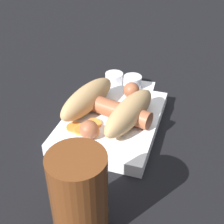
# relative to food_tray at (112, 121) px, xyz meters

# --- Properties ---
(ground_plane) EXTENTS (3.00, 3.00, 0.00)m
(ground_plane) POSITION_rel_food_tray_xyz_m (0.00, 0.00, -0.01)
(ground_plane) COLOR black
(food_tray) EXTENTS (0.24, 0.18, 0.02)m
(food_tray) POSITION_rel_food_tray_xyz_m (0.00, 0.00, 0.00)
(food_tray) COLOR white
(food_tray) RESTS_ON ground_plane
(bread_roll) EXTENTS (0.19, 0.18, 0.05)m
(bread_roll) POSITION_rel_food_tray_xyz_m (-0.00, 0.01, 0.04)
(bread_roll) COLOR tan
(bread_roll) RESTS_ON food_tray
(sausage) EXTENTS (0.19, 0.16, 0.03)m
(sausage) POSITION_rel_food_tray_xyz_m (0.00, 0.00, 0.03)
(sausage) COLOR #9E5638
(sausage) RESTS_ON food_tray
(pickled_veggies) EXTENTS (0.07, 0.07, 0.00)m
(pickled_veggies) POSITION_rel_food_tray_xyz_m (-0.05, 0.03, 0.01)
(pickled_veggies) COLOR orange
(pickled_veggies) RESTS_ON food_tray
(napkin) EXTENTS (0.12, 0.12, 0.00)m
(napkin) POSITION_rel_food_tray_xyz_m (0.14, 0.01, -0.01)
(napkin) COLOR white
(napkin) RESTS_ON ground_plane
(condiment_cup_near) EXTENTS (0.04, 0.04, 0.03)m
(condiment_cup_near) POSITION_rel_food_tray_xyz_m (0.16, -0.00, 0.00)
(condiment_cup_near) COLOR white
(condiment_cup_near) RESTS_ON ground_plane
(condiment_cup_far) EXTENTS (0.04, 0.04, 0.03)m
(condiment_cup_far) POSITION_rel_food_tray_xyz_m (0.16, 0.05, 0.00)
(condiment_cup_far) COLOR white
(condiment_cup_far) RESTS_ON ground_plane
(drink_glass) EXTENTS (0.08, 0.08, 0.13)m
(drink_glass) POSITION_rel_food_tray_xyz_m (-0.23, -0.03, 0.05)
(drink_glass) COLOR brown
(drink_glass) RESTS_ON ground_plane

